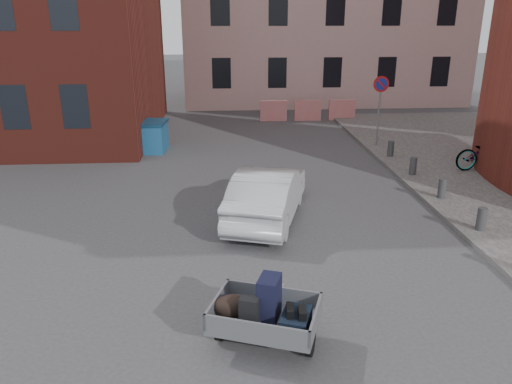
{
  "coord_description": "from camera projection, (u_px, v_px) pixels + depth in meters",
  "views": [
    {
      "loc": [
        -0.06,
        -9.25,
        4.92
      ],
      "look_at": [
        0.69,
        1.49,
        1.1
      ],
      "focal_mm": 35.0,
      "sensor_mm": 36.0,
      "label": 1
    }
  ],
  "objects": [
    {
      "name": "trailer",
      "position": [
        264.0,
        313.0,
        7.66
      ],
      "size": [
        1.88,
        1.98,
        1.2
      ],
      "rotation": [
        0.0,
        0.0,
        -0.34
      ],
      "color": "black",
      "rests_on": "ground"
    },
    {
      "name": "bollards",
      "position": [
        442.0,
        188.0,
        13.81
      ],
      "size": [
        0.22,
        9.02,
        0.55
      ],
      "color": "#3A3A3D",
      "rests_on": "sidewalk"
    },
    {
      "name": "barriers",
      "position": [
        308.0,
        110.0,
        24.56
      ],
      "size": [
        4.7,
        0.18,
        1.0
      ],
      "color": "red",
      "rests_on": "ground"
    },
    {
      "name": "silver_car",
      "position": [
        267.0,
        193.0,
        12.59
      ],
      "size": [
        2.52,
        4.34,
        1.35
      ],
      "primitive_type": "imported",
      "rotation": [
        0.0,
        0.0,
        2.86
      ],
      "color": "#B1B4B9",
      "rests_on": "ground"
    },
    {
      "name": "dumpster",
      "position": [
        131.0,
        136.0,
        19.0
      ],
      "size": [
        2.86,
        1.66,
        1.15
      ],
      "rotation": [
        0.0,
        0.0,
        -0.09
      ],
      "color": "#1C5787",
      "rests_on": "ground"
    },
    {
      "name": "ground",
      "position": [
        228.0,
        266.0,
        10.35
      ],
      "size": [
        120.0,
        120.0,
        0.0
      ],
      "primitive_type": "plane",
      "color": "#38383A",
      "rests_on": "ground"
    },
    {
      "name": "no_parking_sign",
      "position": [
        380.0,
        96.0,
        18.98
      ],
      "size": [
        0.6,
        0.09,
        2.65
      ],
      "color": "gray",
      "rests_on": "sidewalk"
    },
    {
      "name": "bicycle",
      "position": [
        487.0,
        153.0,
        16.26
      ],
      "size": [
        2.17,
        0.89,
        1.11
      ],
      "primitive_type": "imported",
      "rotation": [
        0.0,
        0.0,
        1.64
      ],
      "color": "black",
      "rests_on": "sidewalk"
    }
  ]
}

